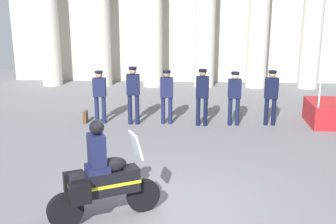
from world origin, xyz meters
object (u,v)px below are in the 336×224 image
at_px(officer_in_row_5, 271,93).
at_px(briefcase_on_ground, 85,117).
at_px(officer_in_row_2, 167,93).
at_px(motorcycle_with_rider, 101,179).
at_px(officer_in_row_4, 234,94).
at_px(officer_in_row_0, 100,93).
at_px(officer_in_row_3, 202,93).
at_px(officer_in_row_1, 133,91).

xyz_separation_m(officer_in_row_5, briefcase_on_ground, (-5.63, -0.03, -0.80)).
bearing_deg(officer_in_row_2, motorcycle_with_rider, 81.18).
relative_size(officer_in_row_4, officer_in_row_5, 0.98).
height_order(officer_in_row_0, officer_in_row_2, officer_in_row_2).
bearing_deg(motorcycle_with_rider, officer_in_row_3, 45.16).
distance_m(officer_in_row_4, officer_in_row_5, 1.10).
xyz_separation_m(officer_in_row_3, officer_in_row_5, (2.06, 0.16, -0.03)).
bearing_deg(motorcycle_with_rider, officer_in_row_1, 65.41).
distance_m(officer_in_row_1, officer_in_row_2, 1.01).
bearing_deg(briefcase_on_ground, officer_in_row_0, -2.83).
bearing_deg(motorcycle_with_rider, officer_in_row_5, 29.54).
bearing_deg(officer_in_row_5, officer_in_row_1, 1.28).
relative_size(officer_in_row_5, motorcycle_with_rider, 0.86).
bearing_deg(officer_in_row_5, briefcase_on_ground, 0.00).
relative_size(officer_in_row_0, officer_in_row_5, 0.97).
bearing_deg(briefcase_on_ground, officer_in_row_2, 0.26).
height_order(officer_in_row_0, motorcycle_with_rider, motorcycle_with_rider).
height_order(officer_in_row_3, briefcase_on_ground, officer_in_row_3).
relative_size(officer_in_row_1, motorcycle_with_rider, 0.91).
height_order(officer_in_row_0, officer_in_row_3, officer_in_row_3).
distance_m(officer_in_row_4, motorcycle_with_rider, 6.42).
relative_size(motorcycle_with_rider, briefcase_on_ground, 5.37).
height_order(officer_in_row_4, briefcase_on_ground, officer_in_row_4).
distance_m(officer_in_row_0, briefcase_on_ground, 0.92).
height_order(officer_in_row_3, officer_in_row_4, officer_in_row_3).
xyz_separation_m(officer_in_row_0, officer_in_row_5, (5.15, 0.05, 0.03)).
bearing_deg(officer_in_row_2, briefcase_on_ground, -0.01).
height_order(officer_in_row_0, officer_in_row_5, officer_in_row_5).
distance_m(officer_in_row_1, officer_in_row_4, 3.03).
relative_size(officer_in_row_0, officer_in_row_2, 0.98).
xyz_separation_m(officer_in_row_1, officer_in_row_4, (3.03, 0.05, -0.08)).
bearing_deg(motorcycle_with_rider, officer_in_row_2, 55.53).
bearing_deg(briefcase_on_ground, officer_in_row_1, -3.21).
xyz_separation_m(officer_in_row_4, briefcase_on_ground, (-4.54, 0.04, -0.79)).
xyz_separation_m(officer_in_row_3, motorcycle_with_rider, (-1.93, -5.63, -0.22)).
bearing_deg(officer_in_row_0, motorcycle_with_rider, 101.20).
height_order(officer_in_row_5, motorcycle_with_rider, motorcycle_with_rider).
height_order(officer_in_row_2, motorcycle_with_rider, motorcycle_with_rider).
height_order(officer_in_row_2, officer_in_row_3, officer_in_row_3).
bearing_deg(briefcase_on_ground, officer_in_row_3, -2.11).
bearing_deg(motorcycle_with_rider, officer_in_row_4, 37.29).
bearing_deg(officer_in_row_2, officer_in_row_3, 172.07).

